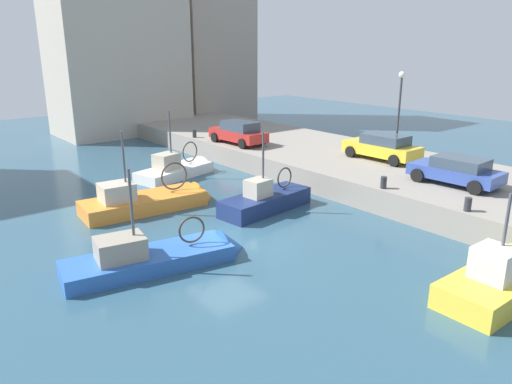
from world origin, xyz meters
The scene contains 16 objects.
water_surface centered at (0.00, 0.00, 0.00)m, with size 80.00×80.00×0.00m, color #2D5166.
quay_wall centered at (11.50, 0.00, 0.60)m, with size 9.00×56.00×1.20m, color gray.
fishing_boat_blue centered at (-3.22, -0.49, 0.11)m, with size 6.80×2.93×4.45m.
fishing_boat_white centered at (3.57, 9.68, 0.13)m, with size 5.82×3.12×4.72m.
fishing_boat_orange centered at (-0.56, 5.27, 0.11)m, with size 6.62×2.70×4.73m.
fishing_boat_navy centered at (3.78, 1.72, 0.10)m, with size 5.66×2.16×4.53m.
fishing_boat_yellow centered at (4.37, -9.02, 0.12)m, with size 5.79×2.19×4.21m.
parked_car_blue centered at (10.46, -3.73, 1.88)m, with size 2.15×4.13×1.32m.
parked_car_red centered at (8.42, 10.29, 1.95)m, with size 2.02×4.29×1.49m.
parked_car_yellow centered at (12.01, 1.60, 1.94)m, with size 2.07×4.36×1.45m.
mooring_bollard_south centered at (7.35, -6.00, 1.48)m, with size 0.28×0.28×0.55m, color #2D2D33.
mooring_bollard_mid centered at (7.35, -2.00, 1.48)m, with size 0.28×0.28×0.55m, color #2D2D33.
mooring_bollard_north centered at (7.35, 14.00, 1.48)m, with size 0.28×0.28×0.55m, color #2D2D33.
quay_streetlamp centered at (13.00, 1.41, 4.45)m, with size 0.36×0.36×4.83m.
waterfront_building_west centered at (17.21, 26.88, 10.00)m, with size 7.60×6.82×19.96m.
waterfront_building_central centered at (7.19, 25.50, 7.30)m, with size 11.01×6.67×14.56m.
Camera 1 is at (-10.43, -14.74, 7.51)m, focal length 34.04 mm.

